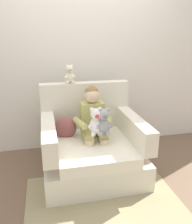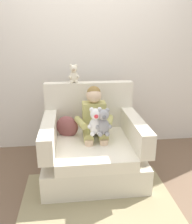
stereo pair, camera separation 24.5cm
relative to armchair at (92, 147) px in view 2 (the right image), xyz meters
The scene contains 9 objects.
ground_plane 0.31m from the armchair, 90.00° to the right, with size 8.00×8.00×0.00m, color brown.
back_wall 1.26m from the armchair, 90.00° to the left, with size 6.00×0.10×2.60m, color silver.
floor_rug 0.89m from the armchair, 90.00° to the right, with size 1.45×1.59×0.01m, color #998C66.
armchair is the anchor object (origin of this frame).
seated_child 0.32m from the armchair, 50.45° to the left, with size 0.45×0.39×0.82m.
plush_grey 0.39m from the armchair, 54.75° to the right, with size 0.17×0.14×0.29m.
plush_white 0.37m from the armchair, 78.52° to the right, with size 0.18×0.15×0.30m.
plush_cream_on_backrest 0.88m from the armchair, 115.05° to the left, with size 0.13×0.11×0.22m.
throw_pillow 0.37m from the armchair, 153.04° to the left, with size 0.26×0.12×0.26m, color #8C4C4C.
Camera 2 is at (-0.23, -2.37, 1.54)m, focal length 37.69 mm.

